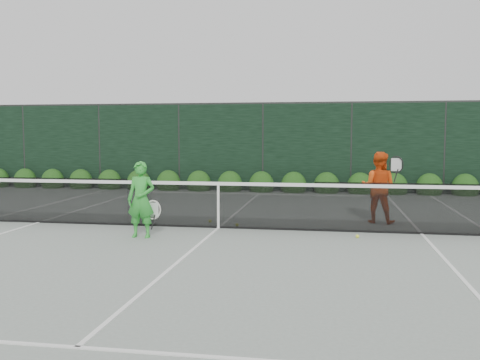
# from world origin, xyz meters

# --- Properties ---
(ground) EXTENTS (80.00, 80.00, 0.00)m
(ground) POSITION_xyz_m (0.00, 0.00, 0.00)
(ground) COLOR gray
(ground) RESTS_ON ground
(tennis_net) EXTENTS (12.90, 0.10, 1.07)m
(tennis_net) POSITION_xyz_m (-0.02, 0.00, 0.53)
(tennis_net) COLOR black
(tennis_net) RESTS_ON ground
(player_woman) EXTENTS (0.61, 0.35, 1.46)m
(player_woman) POSITION_xyz_m (-1.25, -1.21, 0.73)
(player_woman) COLOR green
(player_woman) RESTS_ON ground
(player_man) EXTENTS (0.96, 0.79, 1.59)m
(player_man) POSITION_xyz_m (3.37, 1.27, 0.80)
(player_man) COLOR #E24C13
(player_man) RESTS_ON ground
(court_lines) EXTENTS (11.03, 23.83, 0.01)m
(court_lines) POSITION_xyz_m (0.00, 0.00, 0.01)
(court_lines) COLOR white
(court_lines) RESTS_ON ground
(windscreen_fence) EXTENTS (32.00, 21.07, 3.06)m
(windscreen_fence) POSITION_xyz_m (0.00, -2.71, 1.51)
(windscreen_fence) COLOR black
(windscreen_fence) RESTS_ON ground
(hedge_row) EXTENTS (31.66, 0.65, 0.94)m
(hedge_row) POSITION_xyz_m (-0.00, 7.15, 0.23)
(hedge_row) COLOR black
(hedge_row) RESTS_ON ground
(tennis_balls) EXTENTS (4.86, 1.35, 0.07)m
(tennis_balls) POSITION_xyz_m (0.23, 0.17, 0.03)
(tennis_balls) COLOR yellow
(tennis_balls) RESTS_ON ground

